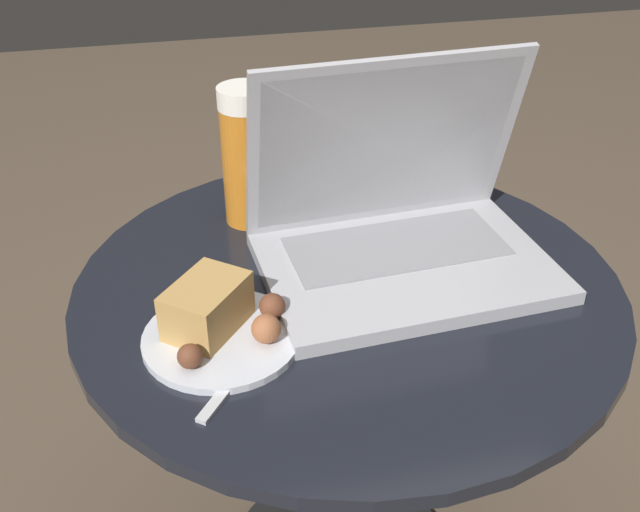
# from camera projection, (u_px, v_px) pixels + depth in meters

# --- Properties ---
(table) EXTENTS (0.68, 0.68, 0.56)m
(table) POSITION_uv_depth(u_px,v_px,m) (346.00, 366.00, 1.01)
(table) COLOR black
(table) RESTS_ON ground_plane
(laptop) EXTENTS (0.37, 0.28, 0.26)m
(laptop) POSITION_uv_depth(u_px,v_px,m) (399.00, 226.00, 0.94)
(laptop) COLOR #B2B2B7
(laptop) RESTS_ON table
(beer_glass) EXTENTS (0.07, 0.07, 0.19)m
(beer_glass) POSITION_uv_depth(u_px,v_px,m) (247.00, 156.00, 1.01)
(beer_glass) COLOR #C6701E
(beer_glass) RESTS_ON table
(snack_plate) EXTENTS (0.18, 0.18, 0.07)m
(snack_plate) POSITION_uv_depth(u_px,v_px,m) (218.00, 321.00, 0.83)
(snack_plate) COLOR silver
(snack_plate) RESTS_ON table
(fork) EXTENTS (0.13, 0.16, 0.00)m
(fork) POSITION_uv_depth(u_px,v_px,m) (254.00, 354.00, 0.81)
(fork) COLOR silver
(fork) RESTS_ON table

